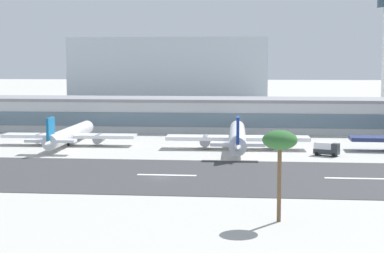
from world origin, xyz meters
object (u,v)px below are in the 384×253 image
Objects in this scene: airliner_blue_tail_gate_1 at (69,135)px; terminal_building at (173,114)px; palm_tree_2 at (280,142)px; distant_hotel_block at (169,70)px; airliner_navy_tail_gate_2 at (238,137)px; service_box_truck_1 at (327,148)px.

terminal_building is at bearing -30.43° from airliner_blue_tail_gate_1.
palm_tree_2 is at bearing -146.16° from airliner_blue_tail_gate_1.
airliner_navy_tail_gate_2 is at bearing -76.98° from distant_hotel_block.
palm_tree_2 is at bearing -175.57° from airliner_navy_tail_gate_2.
airliner_blue_tail_gate_1 is at bearing 125.06° from palm_tree_2.
service_box_truck_1 is 0.49× the size of palm_tree_2.
distant_hotel_block reaches higher than airliner_blue_tail_gate_1.
service_box_truck_1 is at bearing -71.57° from distant_hotel_block.
distant_hotel_block is at bearing 101.04° from palm_tree_2.
airliner_blue_tail_gate_1 is (-23.49, -42.03, -2.51)m from terminal_building.
distant_hotel_block is 190.86m from airliner_navy_tail_gate_2.
airliner_navy_tail_gate_2 is at bearing -94.99° from airliner_blue_tail_gate_1.
service_box_truck_1 is at bearing -50.53° from terminal_building.
palm_tree_2 is at bearing -78.96° from distant_hotel_block.
airliner_navy_tail_gate_2 is 3.71× the size of palm_tree_2.
distant_hotel_block is 263.98m from palm_tree_2.
distant_hotel_block is at bearing -2.25° from airliner_blue_tail_gate_1.
palm_tree_2 is (50.55, -259.01, -6.71)m from distant_hotel_block.
airliner_blue_tail_gate_1 is (-3.25, -182.35, -15.21)m from distant_hotel_block.
terminal_building is 142.33m from distant_hotel_block.
service_box_truck_1 is at bearing -101.26° from airliner_blue_tail_gate_1.
airliner_blue_tail_gate_1 is 69.09m from service_box_truck_1.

